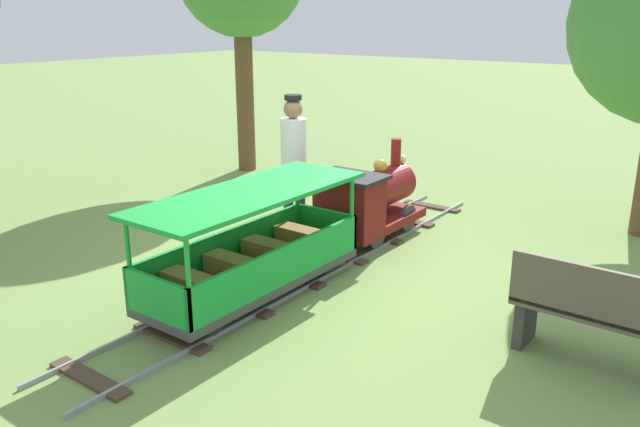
% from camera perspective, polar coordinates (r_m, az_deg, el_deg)
% --- Properties ---
extents(ground_plane, '(60.00, 60.00, 0.00)m').
position_cam_1_polar(ground_plane, '(6.62, -0.39, -4.71)').
color(ground_plane, '#75934C').
extents(track, '(0.79, 6.05, 0.04)m').
position_cam_1_polar(track, '(6.59, -0.58, -4.67)').
color(track, gray).
rests_on(track, ground_plane).
extents(locomotive, '(0.75, 1.45, 1.05)m').
position_cam_1_polar(locomotive, '(7.23, 4.29, 1.21)').
color(locomotive, maroon).
rests_on(locomotive, ground_plane).
extents(passenger_car, '(0.85, 2.35, 0.97)m').
position_cam_1_polar(passenger_car, '(5.80, -5.97, -3.62)').
color(passenger_car, '#3F3F3F').
rests_on(passenger_car, ground_plane).
extents(conductor_person, '(0.30, 0.30, 1.62)m').
position_cam_1_polar(conductor_person, '(7.45, -2.37, 5.48)').
color(conductor_person, '#282D47').
rests_on(conductor_person, ground_plane).
extents(park_bench, '(1.31, 0.42, 0.82)m').
position_cam_1_polar(park_bench, '(5.06, 24.00, -8.42)').
color(park_bench, brown).
rests_on(park_bench, ground_plane).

